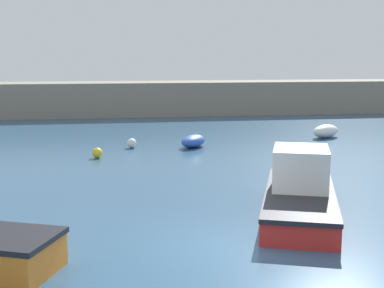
% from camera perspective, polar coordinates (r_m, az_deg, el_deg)
% --- Properties ---
extents(ground_plane, '(120.00, 120.00, 0.20)m').
position_cam_1_polar(ground_plane, '(13.46, 3.33, -11.10)').
color(ground_plane, '#2D5170').
extents(harbor_breakwater, '(55.14, 3.95, 2.57)m').
position_cam_1_polar(harbor_breakwater, '(42.08, -5.20, 4.87)').
color(harbor_breakwater, gray).
rests_on(harbor_breakwater, ground_plane).
extents(fishing_dinghy_green, '(1.85, 2.07, 0.62)m').
position_cam_1_polar(fishing_dinghy_green, '(27.16, 0.13, 0.32)').
color(fishing_dinghy_green, '#2D56B7').
rests_on(fishing_dinghy_green, ground_plane).
extents(dinghy_near_pier, '(2.19, 1.90, 0.74)m').
position_cam_1_polar(dinghy_near_pier, '(31.25, 14.07, 1.35)').
color(dinghy_near_pier, white).
rests_on(dinghy_near_pier, ground_plane).
extents(cabin_cruiser_white, '(3.90, 6.27, 1.92)m').
position_cam_1_polar(cabin_cruiser_white, '(16.06, 11.44, -5.02)').
color(cabin_cruiser_white, red).
rests_on(cabin_cruiser_white, ground_plane).
extents(mooring_buoy_white, '(0.48, 0.48, 0.48)m').
position_cam_1_polar(mooring_buoy_white, '(27.09, -6.46, 0.09)').
color(mooring_buoy_white, white).
rests_on(mooring_buoy_white, ground_plane).
extents(mooring_buoy_yellow, '(0.47, 0.47, 0.47)m').
position_cam_1_polar(mooring_buoy_yellow, '(24.69, -10.07, -0.93)').
color(mooring_buoy_yellow, yellow).
rests_on(mooring_buoy_yellow, ground_plane).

